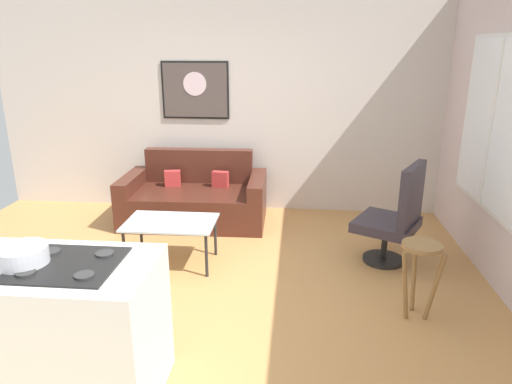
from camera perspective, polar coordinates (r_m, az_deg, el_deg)
name	(u,v)px	position (r m, az deg, el deg)	size (l,w,h in m)	color
ground	(205,298)	(4.24, -6.27, -12.89)	(6.40, 6.40, 0.04)	#BC854B
back_wall	(238,104)	(6.10, -2.21, 10.73)	(6.40, 0.05, 2.80)	beige
couch	(195,199)	(5.87, -7.48, -0.91)	(1.77, 0.97, 0.85)	#482117
coffee_table	(171,225)	(4.70, -10.44, -4.05)	(0.89, 0.58, 0.46)	silver
armchair	(396,217)	(4.79, 16.81, -2.94)	(0.78, 0.79, 1.05)	black
bar_stool	(420,261)	(3.93, 19.55, -8.02)	(0.36, 0.35, 0.64)	olive
kitchen_counter	(33,329)	(3.29, -25.77, -14.93)	(1.56, 0.72, 0.92)	white
mixing_bowl	(23,256)	(3.03, -26.77, -7.08)	(0.29, 0.29, 0.12)	silver
wall_painting	(195,90)	(6.13, -7.48, 12.32)	(0.87, 0.03, 0.73)	black
window	(493,124)	(4.88, 27.11, 7.43)	(0.03, 1.50, 1.62)	silver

